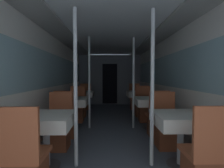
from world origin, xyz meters
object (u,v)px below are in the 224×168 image
Objects in this scene: support_pole_left_1 at (89,83)px; chair_right_far_2 at (135,101)px; support_pole_left_0 at (76,88)px; chair_left_far_2 at (85,101)px; dining_table_right_0 at (181,121)px; dining_table_right_2 at (138,94)px; dining_table_right_1 at (150,102)px; chair_right_near_1 at (157,122)px; dining_table_left_0 at (46,122)px; chair_left_far_1 at (77,111)px; dining_table_left_1 at (72,103)px; chair_left_near_0 at (26,168)px; chair_left_near_2 at (80,107)px; chair_right_far_0 at (166,131)px; chair_right_far_1 at (145,111)px; support_pole_right_0 at (152,88)px; chair_left_near_1 at (66,123)px; dining_table_left_2 at (83,95)px; chair_left_far_0 at (59,131)px; chair_right_near_2 at (141,107)px; support_pole_right_1 at (134,83)px.

chair_right_far_2 is at bearing 58.25° from support_pole_left_1.
support_pole_left_0 reaches higher than chair_left_far_2.
chair_left_far_2 is 1.86m from chair_right_far_2.
dining_table_right_0 is 3.52m from dining_table_right_2.
chair_right_near_1 is (0.00, -0.60, -0.32)m from dining_table_right_1.
dining_table_left_0 is 2.38m from chair_left_far_1.
dining_table_left_1 is at bearing 90.00° from dining_table_left_0.
chair_left_near_0 is at bearing -136.66° from chair_right_near_1.
chair_left_near_2 is 1.00× the size of chair_right_far_0.
dining_table_right_2 is at bearing 50.33° from support_pole_left_1.
chair_right_far_1 is at bearing -180.00° from chair_left_far_1.
chair_right_near_1 reaches higher than dining_table_right_0.
chair_left_far_1 is 0.44× the size of support_pole_right_0.
chair_left_far_1 is (-0.41, 2.36, -0.79)m from support_pole_left_0.
chair_left_near_2 is 3.35m from support_pole_right_0.
chair_left_near_2 is 1.98m from dining_table_right_2.
chair_right_far_2 is (0.00, 3.52, 0.00)m from chair_right_far_0.
support_pole_left_0 is 2.99× the size of dining_table_right_0.
chair_right_far_2 is (1.86, 2.36, -0.32)m from dining_table_left_1.
chair_left_near_1 is (0.00, -0.60, -0.32)m from dining_table_left_1.
support_pole_right_0 is at bearing 109.51° from chair_left_far_2.
dining_table_right_0 is at bearing 90.00° from chair_right_far_1.
dining_table_right_0 is (1.86, -4.11, 0.32)m from chair_left_far_2.
chair_right_far_1 is 1.00× the size of chair_right_far_2.
chair_left_near_2 is 1.00× the size of chair_right_near_1.
dining_table_left_2 is at bearing 96.58° from support_pole_left_0.
dining_table_left_0 and dining_table_right_1 have the same top height.
chair_left_far_0 is 0.44× the size of support_pole_right_0.
chair_right_far_0 and chair_right_far_1 have the same top height.
chair_left_far_0 is (0.00, 0.60, -0.32)m from dining_table_left_0.
chair_left_near_1 is at bearing 90.00° from chair_left_far_2.
chair_left_far_1 is at bearing 99.76° from support_pole_left_0.
dining_table_left_0 is 0.75× the size of chair_right_near_1.
chair_right_near_1 is 1.00× the size of chair_right_far_1.
chair_right_near_2 is (1.86, 0.56, 0.00)m from chair_left_far_1.
chair_right_near_1 is at bearing 70.73° from support_pole_right_0.
chair_left_near_0 and chair_left_near_1 have the same top height.
support_pole_left_1 is at bearing 58.25° from chair_right_far_2.
dining_table_left_0 is 0.75× the size of chair_right_far_2.
dining_table_right_2 is (0.00, 2.36, 0.32)m from chair_right_near_1.
dining_table_left_1 is 1.76m from dining_table_left_2.
dining_table_left_0 is 0.75× the size of chair_left_near_2.
chair_left_far_1 is 1.76m from support_pole_right_1.
chair_right_near_1 is (1.86, 0.00, 0.00)m from chair_left_near_1.
dining_table_right_0 is (1.86, -2.92, 0.32)m from chair_left_near_2.
chair_right_near_2 is at bearing 38.50° from support_pole_left_1.
support_pole_left_0 is 1.76m from support_pole_left_1.
dining_table_right_0 is at bearing -90.00° from dining_table_right_1.
dining_table_right_1 is 1.20m from chair_right_near_2.
dining_table_left_1 is at bearing 180.00° from support_pole_right_1.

